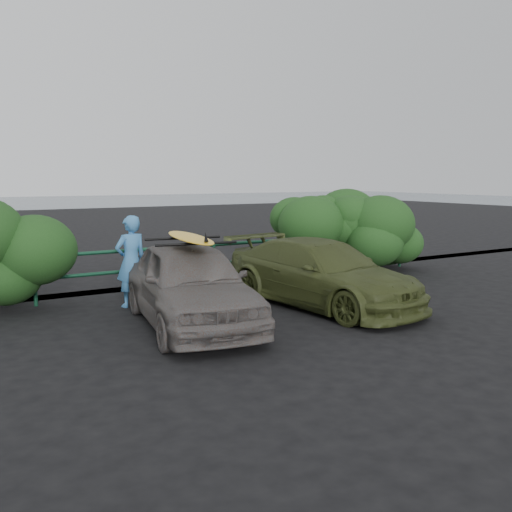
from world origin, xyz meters
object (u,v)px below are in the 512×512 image
Objects in this scene: sedan at (190,284)px; guardrail at (174,268)px; man at (131,261)px; olive_vehicle at (321,273)px; surfboard at (190,237)px.

guardrail is at bearing 82.05° from sedan.
guardrail is 7.64× the size of man.
man is at bearing 141.83° from olive_vehicle.
man reaches higher than guardrail.
man is (-3.30, 1.90, 0.25)m from olive_vehicle.
olive_vehicle is (1.97, -2.90, 0.14)m from guardrail.
sedan is 2.35× the size of man.
guardrail is 3.06× the size of olive_vehicle.
olive_vehicle is (2.88, 0.04, -0.07)m from sedan.
olive_vehicle is 3.82m from man.
olive_vehicle is at bearing 10.18° from surfboard.
sedan is at bearing 0.00° from surfboard.
sedan is 0.82m from surfboard.
sedan is 1.99m from man.
guardrail is 3.09m from sedan.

